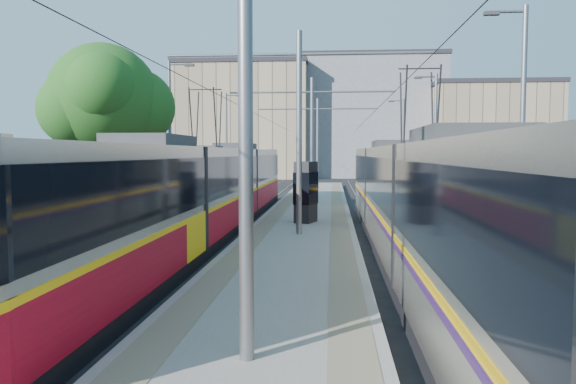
{
  "coord_description": "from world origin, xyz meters",
  "views": [
    {
      "loc": [
        1.16,
        -11.45,
        3.13
      ],
      "look_at": [
        -0.57,
        10.34,
        1.6
      ],
      "focal_mm": 35.0,
      "sensor_mm": 36.0,
      "label": 1
    }
  ],
  "objects": [
    {
      "name": "tram_right",
      "position": [
        3.6,
        4.8,
        1.86
      ],
      "size": [
        2.43,
        28.95,
        5.5
      ],
      "color": "black",
      "rests_on": "ground"
    },
    {
      "name": "building_right",
      "position": [
        20.0,
        58.0,
        5.72
      ],
      "size": [
        14.28,
        10.2,
        11.43
      ],
      "color": "tan",
      "rests_on": "ground"
    },
    {
      "name": "catenary",
      "position": [
        0.0,
        14.15,
        4.52
      ],
      "size": [
        9.2,
        70.0,
        7.0
      ],
      "color": "slate",
      "rests_on": "platform"
    },
    {
      "name": "ground",
      "position": [
        0.0,
        0.0,
        0.0
      ],
      "size": [
        160.0,
        160.0,
        0.0
      ],
      "primitive_type": "plane",
      "color": "black",
      "rests_on": "ground"
    },
    {
      "name": "building_centre",
      "position": [
        6.0,
        64.0,
        7.7
      ],
      "size": [
        18.36,
        14.28,
        15.38
      ],
      "color": "gray",
      "rests_on": "ground"
    },
    {
      "name": "building_left",
      "position": [
        -10.0,
        60.0,
        7.13
      ],
      "size": [
        16.32,
        12.24,
        14.24
      ],
      "color": "tan",
      "rests_on": "ground"
    },
    {
      "name": "street_lamps",
      "position": [
        -0.0,
        21.0,
        4.18
      ],
      "size": [
        15.18,
        38.22,
        8.0
      ],
      "color": "slate",
      "rests_on": "ground"
    },
    {
      "name": "tram_left",
      "position": [
        -3.6,
        9.47,
        1.7
      ],
      "size": [
        2.43,
        32.26,
        5.5
      ],
      "color": "black",
      "rests_on": "ground"
    },
    {
      "name": "tree",
      "position": [
        -9.15,
        14.34,
        5.54
      ],
      "size": [
        5.64,
        5.22,
        8.2
      ],
      "color": "#382314",
      "rests_on": "ground"
    },
    {
      "name": "rails",
      "position": [
        0.0,
        17.0,
        0.02
      ],
      "size": [
        8.71,
        70.0,
        0.03
      ],
      "color": "gray",
      "rests_on": "ground"
    },
    {
      "name": "tactile_strip_right",
      "position": [
        1.45,
        17.0,
        0.3
      ],
      "size": [
        0.7,
        50.0,
        0.01
      ],
      "primitive_type": "cube",
      "color": "gray",
      "rests_on": "platform"
    },
    {
      "name": "tactile_strip_left",
      "position": [
        -1.45,
        17.0,
        0.3
      ],
      "size": [
        0.7,
        50.0,
        0.01
      ],
      "primitive_type": "cube",
      "color": "gray",
      "rests_on": "platform"
    },
    {
      "name": "shelter",
      "position": [
        0.08,
        11.31,
        1.6
      ],
      "size": [
        1.0,
        1.28,
        2.47
      ],
      "rotation": [
        0.0,
        0.0,
        -0.31
      ],
      "color": "black",
      "rests_on": "platform"
    },
    {
      "name": "platform",
      "position": [
        0.0,
        17.0,
        0.15
      ],
      "size": [
        4.0,
        50.0,
        0.3
      ],
      "primitive_type": "cube",
      "color": "gray",
      "rests_on": "ground"
    },
    {
      "name": "track_arrow",
      "position": [
        -3.6,
        -3.0,
        0.01
      ],
      "size": [
        1.2,
        5.0,
        0.01
      ],
      "primitive_type": "cube",
      "color": "silver",
      "rests_on": "ground"
    }
  ]
}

